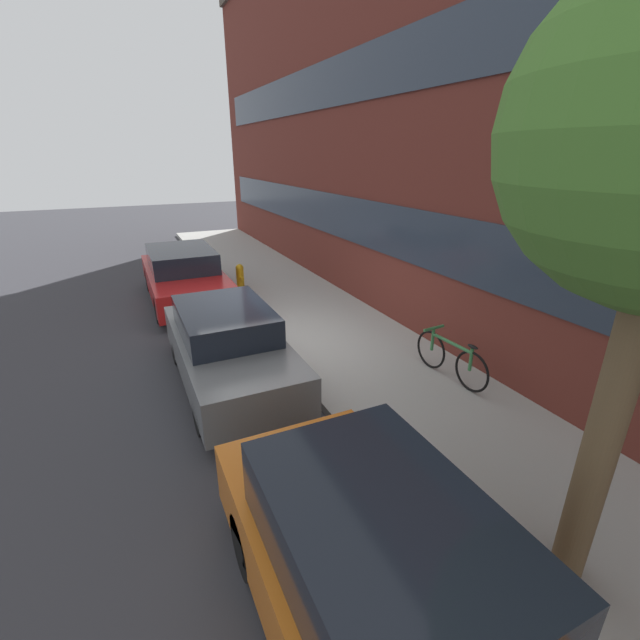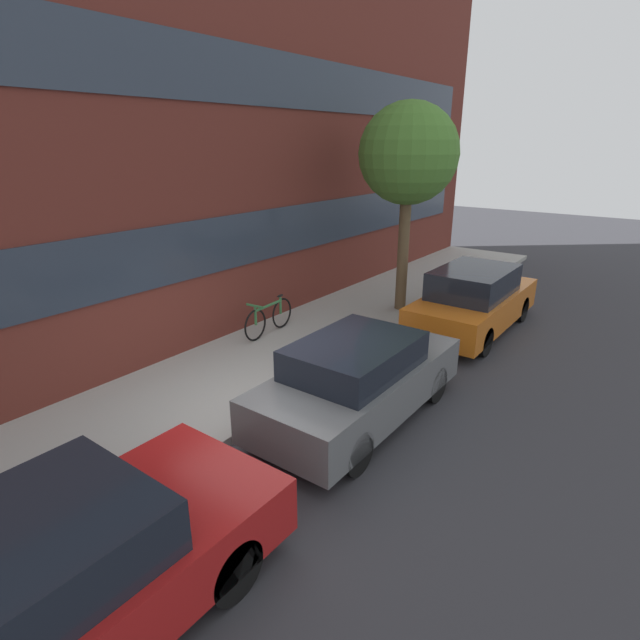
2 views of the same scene
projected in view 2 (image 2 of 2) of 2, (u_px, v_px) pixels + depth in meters
ground_plane at (274, 418)px, 7.82m from camera, size 56.00×56.00×0.00m
sidewalk_strip at (210, 388)px, 8.63m from camera, size 28.00×2.97×0.14m
rowhouse_facade at (108, 92)px, 8.11m from camera, size 28.00×1.02×9.68m
parked_car_red at (26, 601)px, 3.91m from camera, size 4.45×1.79×1.37m
parked_car_grey at (359, 379)px, 7.59m from camera, size 3.88×1.60×1.35m
parked_car_orange at (474, 300)px, 11.22m from camera, size 4.15×1.62×1.48m
bicycle at (269, 317)px, 10.76m from camera, size 1.61×0.44×0.78m
street_tree at (409, 155)px, 11.33m from camera, size 2.29×2.29×4.84m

